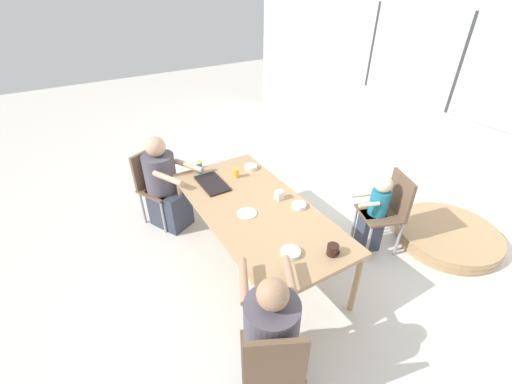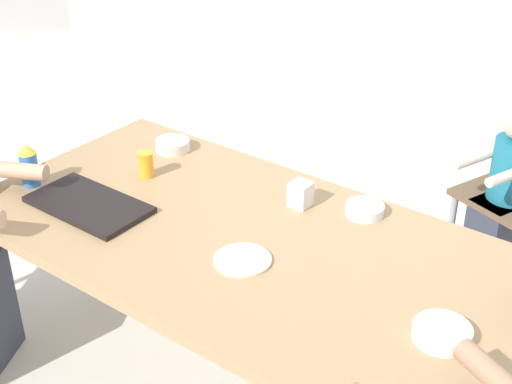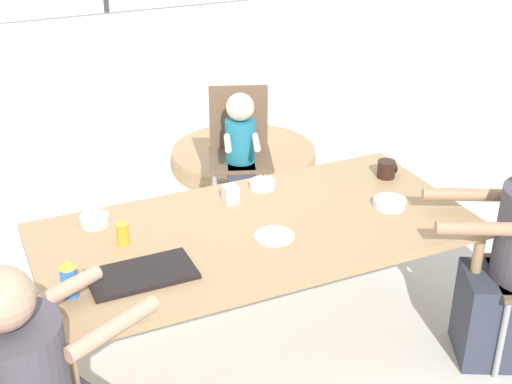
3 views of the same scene
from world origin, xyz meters
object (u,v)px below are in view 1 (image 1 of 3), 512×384
person_toddler (374,215)px  bowl_white_shallow (291,252)px  person_woman_green_shirt (270,341)px  bowl_cereal (251,167)px  folded_table_stack (447,235)px  chair_for_woman_green_shirt (273,362)px  bowl_fruit (299,206)px  person_man_blue_shirt (165,188)px  coffee_mug (333,250)px  chair_for_man_blue_shirt (154,181)px  sippy_cup (199,166)px  milk_carton_small (280,195)px  juice_glass (236,173)px  chair_for_toddler (390,206)px

person_toddler → bowl_white_shallow: (0.25, -1.26, 0.28)m
person_woman_green_shirt → person_toddler: person_woman_green_shirt is taller
person_toddler → bowl_white_shallow: size_ratio=5.76×
bowl_cereal → folded_table_stack: (1.48, 1.70, -0.65)m
chair_for_woman_green_shirt → bowl_fruit: (-1.07, 0.98, 0.19)m
person_man_blue_shirt → bowl_fruit: bearing=98.4°
person_woman_green_shirt → coffee_mug: (-0.27, 0.75, 0.26)m
chair_for_woman_green_shirt → coffee_mug: chair_for_woman_green_shirt is taller
person_woman_green_shirt → bowl_fruit: person_woman_green_shirt is taller
chair_for_man_blue_shirt → bowl_cereal: (0.59, 0.96, 0.19)m
sippy_cup → folded_table_stack: bearing=52.6°
chair_for_man_blue_shirt → bowl_white_shallow: bearing=79.3°
person_woman_green_shirt → milk_carton_small: bearing=80.1°
sippy_cup → juice_glass: 0.42m
chair_for_man_blue_shirt → person_woman_green_shirt: size_ratio=0.79×
person_man_blue_shirt → bowl_cereal: person_man_blue_shirt is taller
chair_for_man_blue_shirt → person_toddler: bearing=110.5°
chair_for_woman_green_shirt → milk_carton_small: size_ratio=10.08×
chair_for_woman_green_shirt → bowl_white_shallow: size_ratio=5.59×
person_man_blue_shirt → bowl_white_shallow: bearing=78.3°
chair_for_woman_green_shirt → sippy_cup: size_ratio=5.39×
person_woman_green_shirt → person_man_blue_shirt: size_ratio=1.00×
person_man_blue_shirt → person_woman_green_shirt: bearing=63.7°
folded_table_stack → bowl_cereal: bearing=-131.2°
person_woman_green_shirt → milk_carton_small: 1.42m
person_woman_green_shirt → bowl_white_shallow: bearing=69.2°
sippy_cup → bowl_cereal: 0.57m
person_toddler → juice_glass: bearing=66.4°
milk_carton_small → bowl_cereal: size_ratio=0.63×
chair_for_woman_green_shirt → bowl_white_shallow: 0.82m
chair_for_toddler → coffee_mug: size_ratio=8.79×
chair_for_man_blue_shirt → folded_table_stack: size_ratio=0.79×
juice_glass → chair_for_man_blue_shirt: bearing=-132.5°
chair_for_woman_green_shirt → person_woman_green_shirt: bearing=90.0°
person_man_blue_shirt → person_toddler: person_man_blue_shirt is taller
chair_for_toddler → sippy_cup: (-1.37, -1.52, 0.26)m
chair_for_man_blue_shirt → milk_carton_small: bearing=99.4°
bowl_white_shallow → chair_for_toddler: bearing=97.8°
person_man_blue_shirt → sippy_cup: bearing=121.3°
chair_for_toddler → sippy_cup: chair_for_toddler is taller
chair_for_woman_green_shirt → coffee_mug: (-0.42, 0.83, 0.22)m
sippy_cup → milk_carton_small: (0.87, 0.47, -0.04)m
sippy_cup → juice_glass: bearing=46.0°
person_man_blue_shirt → person_toddler: 2.32m
bowl_white_shallow → coffee_mug: bearing=59.2°
chair_for_woman_green_shirt → person_woman_green_shirt: (-0.15, 0.08, -0.04)m
person_woman_green_shirt → person_man_blue_shirt: 2.22m
bowl_fruit → coffee_mug: bearing=-13.5°
milk_carton_small → bowl_fruit: milk_carton_small is taller
sippy_cup → bowl_fruit: (1.08, 0.55, -0.07)m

